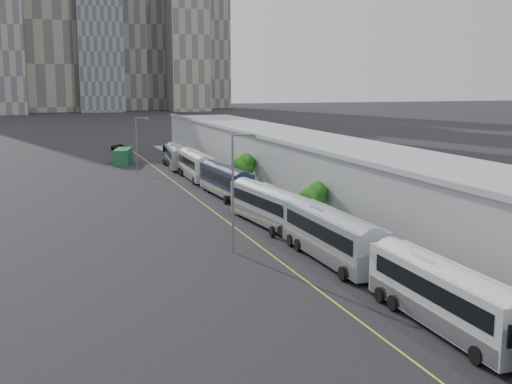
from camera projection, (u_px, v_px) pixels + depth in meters
name	position (u px, v px, depth m)	size (l,w,h in m)	color
sidewalk	(359.00, 231.00, 59.55)	(10.00, 170.00, 0.12)	gray
lane_line	(251.00, 240.00, 56.30)	(0.12, 160.00, 0.02)	gold
depot	(398.00, 192.00, 60.20)	(12.45, 160.40, 7.20)	gray
skyline	(71.00, 1.00, 298.99)	(145.00, 64.00, 120.00)	slate
bus_2	(444.00, 301.00, 35.91)	(2.88, 12.92, 3.77)	silver
bus_3	(331.00, 240.00, 49.41)	(3.02, 13.63, 3.98)	gray
bus_4	(269.00, 209.00, 61.78)	(3.92, 13.20, 3.80)	#999CA3
bus_5	(225.00, 184.00, 77.23)	(3.32, 13.05, 3.78)	#171F34
bus_6	(195.00, 168.00, 91.30)	(2.98, 13.44, 3.92)	silver
bus_7	(176.00, 158.00, 103.39)	(3.63, 12.46, 3.59)	gray
tree_2	(312.00, 195.00, 60.59)	(2.65, 2.65, 4.47)	black
tree_3	(242.00, 164.00, 81.01)	(2.93, 2.93, 4.93)	black
street_lamp_near	(235.00, 185.00, 51.32)	(2.04, 0.22, 9.66)	#59595E
street_lamp_far	(138.00, 141.00, 96.80)	(2.04, 0.22, 8.45)	#59595E
shipping_container	(123.00, 156.00, 107.90)	(2.35, 6.84, 2.61)	#134025
suv	(122.00, 148.00, 127.85)	(2.33, 5.05, 1.40)	black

